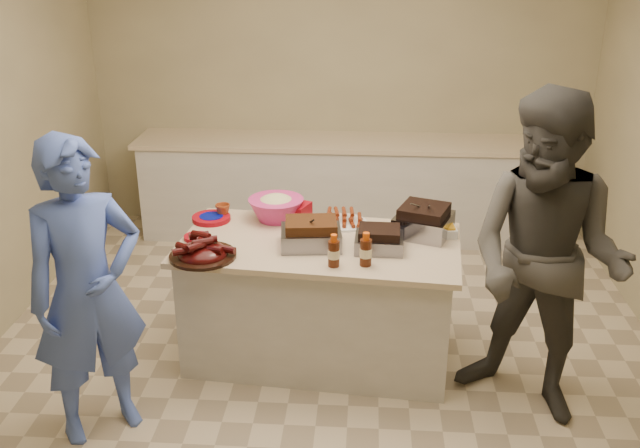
# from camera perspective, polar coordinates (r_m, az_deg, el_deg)

# --- Properties ---
(room) EXTENTS (4.50, 5.00, 2.70)m
(room) POSITION_cam_1_polar(r_m,az_deg,el_deg) (4.70, 0.18, -11.33)
(room) COLOR tan
(room) RESTS_ON ground
(back_counter) EXTENTS (3.60, 0.64, 0.90)m
(back_counter) POSITION_cam_1_polar(r_m,az_deg,el_deg) (6.48, 1.45, 2.92)
(back_counter) COLOR beige
(back_counter) RESTS_ON ground
(island) EXTENTS (1.81, 1.07, 0.82)m
(island) POSITION_cam_1_polar(r_m,az_deg,el_deg) (4.82, -0.04, -10.38)
(island) COLOR beige
(island) RESTS_ON ground
(rib_platter) EXTENTS (0.44, 0.44, 0.16)m
(rib_platter) POSITION_cam_1_polar(r_m,az_deg,el_deg) (4.29, -9.34, -2.63)
(rib_platter) COLOR #430808
(rib_platter) RESTS_ON island
(pulled_pork_tray) EXTENTS (0.39, 0.31, 0.11)m
(pulled_pork_tray) POSITION_cam_1_polar(r_m,az_deg,el_deg) (4.37, -0.72, -1.77)
(pulled_pork_tray) COLOR #47230F
(pulled_pork_tray) RESTS_ON island
(brisket_tray) EXTENTS (0.30, 0.25, 0.09)m
(brisket_tray) POSITION_cam_1_polar(r_m,az_deg,el_deg) (4.34, 4.72, -2.04)
(brisket_tray) COLOR black
(brisket_tray) RESTS_ON island
(roasting_pan) EXTENTS (0.42, 0.42, 0.13)m
(roasting_pan) POSITION_cam_1_polar(r_m,az_deg,el_deg) (4.59, 8.22, -0.80)
(roasting_pan) COLOR gray
(roasting_pan) RESTS_ON island
(coleslaw_bowl) EXTENTS (0.40, 0.40, 0.25)m
(coleslaw_bowl) POSITION_cam_1_polar(r_m,az_deg,el_deg) (4.78, -3.51, 0.36)
(coleslaw_bowl) COLOR #C72B77
(coleslaw_bowl) RESTS_ON island
(sausage_plate) EXTENTS (0.31, 0.31, 0.05)m
(sausage_plate) POSITION_cam_1_polar(r_m,az_deg,el_deg) (4.71, 1.94, 0.02)
(sausage_plate) COLOR silver
(sausage_plate) RESTS_ON island
(mac_cheese_dish) EXTENTS (0.30, 0.24, 0.08)m
(mac_cheese_dish) POSITION_cam_1_polar(r_m,az_deg,el_deg) (4.61, 8.96, -0.75)
(mac_cheese_dish) COLOR yellow
(mac_cheese_dish) RESTS_ON island
(bbq_bottle_a) EXTENTS (0.07, 0.07, 0.20)m
(bbq_bottle_a) POSITION_cam_1_polar(r_m,az_deg,el_deg) (4.12, 1.10, -3.37)
(bbq_bottle_a) COLOR #3E1709
(bbq_bottle_a) RESTS_ON island
(bbq_bottle_b) EXTENTS (0.07, 0.07, 0.20)m
(bbq_bottle_b) POSITION_cam_1_polar(r_m,az_deg,el_deg) (4.14, 3.65, -3.30)
(bbq_bottle_b) COLOR #3E1709
(bbq_bottle_b) RESTS_ON island
(mustard_bottle) EXTENTS (0.04, 0.04, 0.11)m
(mustard_bottle) POSITION_cam_1_polar(r_m,az_deg,el_deg) (4.61, -1.20, -0.47)
(mustard_bottle) COLOR #E4B800
(mustard_bottle) RESTS_ON island
(sauce_bowl) EXTENTS (0.14, 0.05, 0.13)m
(sauce_bowl) POSITION_cam_1_polar(r_m,az_deg,el_deg) (4.54, 0.19, -0.82)
(sauce_bowl) COLOR silver
(sauce_bowl) RESTS_ON island
(plate_stack_large) EXTENTS (0.28, 0.28, 0.03)m
(plate_stack_large) POSITION_cam_1_polar(r_m,az_deg,el_deg) (4.81, -8.67, 0.29)
(plate_stack_large) COLOR maroon
(plate_stack_large) RESTS_ON island
(plate_stack_small) EXTENTS (0.17, 0.17, 0.02)m
(plate_stack_small) POSITION_cam_1_polar(r_m,az_deg,el_deg) (4.54, -9.83, -1.17)
(plate_stack_small) COLOR maroon
(plate_stack_small) RESTS_ON island
(plastic_cup) EXTENTS (0.11, 0.10, 0.10)m
(plastic_cup) POSITION_cam_1_polar(r_m,az_deg,el_deg) (4.86, -7.75, 0.55)
(plastic_cup) COLOR #8D3B18
(plastic_cup) RESTS_ON island
(basket_stack) EXTENTS (0.27, 0.24, 0.11)m
(basket_stack) POSITION_cam_1_polar(r_m,az_deg,el_deg) (4.80, -2.23, 0.47)
(basket_stack) COLOR maroon
(basket_stack) RESTS_ON island
(guest_blue) EXTENTS (1.55, 1.73, 0.41)m
(guest_blue) POSITION_cam_1_polar(r_m,az_deg,el_deg) (4.40, -16.75, -15.10)
(guest_blue) COLOR #4966C6
(guest_blue) RESTS_ON ground
(guest_gray) EXTENTS (1.80, 2.09, 0.72)m
(guest_gray) POSITION_cam_1_polar(r_m,az_deg,el_deg) (4.54, 16.20, -13.77)
(guest_gray) COLOR #46443F
(guest_gray) RESTS_ON ground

